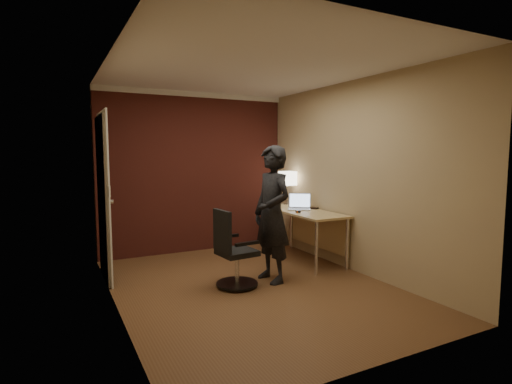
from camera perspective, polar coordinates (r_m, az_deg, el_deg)
room at (r=5.89m, az=-9.88°, el=3.66°), size 4.00×4.00×4.00m
desk at (r=5.87m, az=7.26°, el=-3.83°), size 0.60×1.50×0.73m
desk_lamp at (r=6.40m, az=4.53°, el=1.90°), size 0.22×0.22×0.54m
laptop at (r=5.94m, az=6.21°, el=-1.84°), size 0.42×0.40×0.23m
mouse at (r=5.62m, az=6.02°, el=-2.76°), size 0.09×0.12×0.03m
wallet at (r=6.00m, az=8.29°, el=-2.29°), size 0.13×0.14×0.02m
office_chair at (r=4.68m, az=-3.35°, el=-8.83°), size 0.49×0.52×0.90m
person at (r=4.83m, az=2.32°, el=-3.16°), size 0.45×0.64×1.65m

